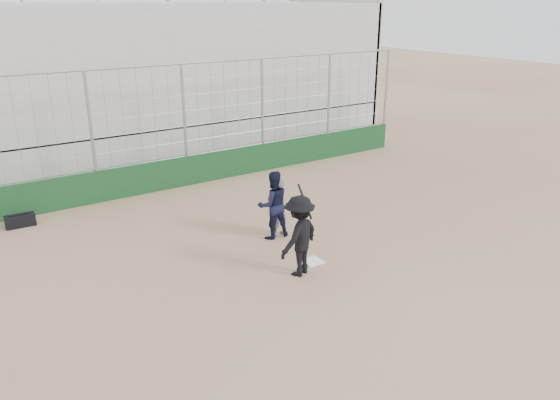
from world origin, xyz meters
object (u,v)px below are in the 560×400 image
umpire (278,210)px  equipment_bag (20,221)px  batter_at_plate (299,236)px  catcher_crouched (273,216)px

umpire → equipment_bag: size_ratio=1.82×
equipment_bag → umpire: bearing=-38.8°
batter_at_plate → equipment_bag: bearing=126.3°
umpire → equipment_bag: umpire is taller
batter_at_plate → catcher_crouched: size_ratio=1.65×
umpire → equipment_bag: (-5.58, 4.48, -0.55)m
batter_at_plate → catcher_crouched: (0.61, 2.01, -0.33)m
batter_at_plate → umpire: batter_at_plate is taller
catcher_crouched → umpire: (0.19, 0.04, 0.11)m
catcher_crouched → umpire: 0.22m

